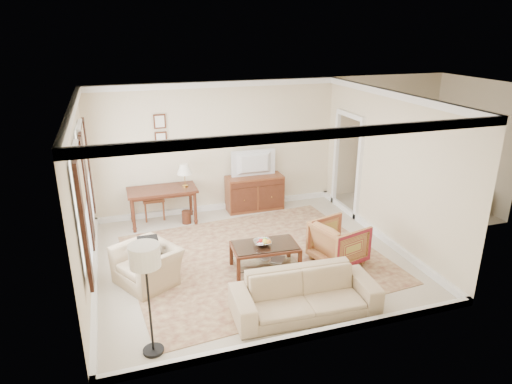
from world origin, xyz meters
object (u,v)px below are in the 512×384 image
sideboard (255,193)px  club_armchair (147,259)px  coffee_table (265,250)px  striped_armchair (339,240)px  writing_desk (162,194)px  tv (255,156)px  sofa (305,288)px

sideboard → club_armchair: 3.65m
coffee_table → striped_armchair: size_ratio=1.39×
writing_desk → tv: tv is taller
writing_desk → striped_armchair: (2.76, -2.67, -0.25)m
writing_desk → tv: bearing=4.4°
writing_desk → club_armchair: bearing=-103.2°
writing_desk → sofa: (1.56, -3.92, -0.26)m
sideboard → striped_armchair: bearing=-76.9°
club_armchair → sofa: (2.11, -1.58, -0.01)m
sideboard → tv: (0.00, -0.02, 0.89)m
striped_armchair → club_armchair: club_armchair is taller
coffee_table → club_armchair: club_armchair is taller
coffee_table → sofa: size_ratio=0.55×
writing_desk → sofa: bearing=-68.3°
sideboard → sofa: bearing=-97.4°
striped_armchair → sofa: size_ratio=0.39×
sofa → sideboard: bearing=85.4°
writing_desk → coffee_table: bearing=-60.8°
sofa → club_armchair: bearing=146.1°
sideboard → club_armchair: bearing=-136.4°
writing_desk → club_armchair: 2.42m
striped_armchair → sideboard: bearing=-2.5°
club_armchair → sideboard: bearing=104.5°
tv → sofa: (-0.54, -4.08, -0.87)m
coffee_table → club_armchair: (-1.97, 0.19, 0.06)m
writing_desk → coffee_table: (1.42, -2.53, -0.31)m
tv → club_armchair: tv is taller
tv → sofa: bearing=82.5°
sideboard → coffee_table: size_ratio=1.11×
tv → striped_armchair: size_ratio=1.17×
coffee_table → striped_armchair: (1.34, -0.13, 0.05)m
sideboard → coffee_table: sideboard is taller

